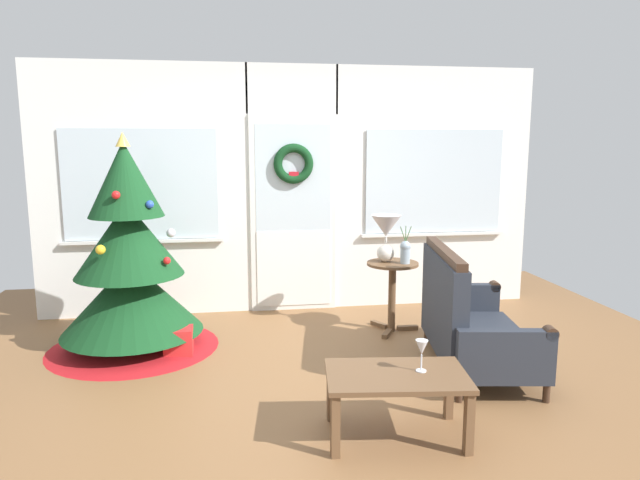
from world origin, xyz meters
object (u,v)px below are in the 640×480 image
Objects in this scene: coffee_table at (397,383)px; wine_glass at (422,349)px; settee_sofa at (467,322)px; table_lamp at (386,232)px; side_table at (392,282)px; gift_box at (179,342)px; flower_vase at (405,251)px; christmas_tree at (130,271)px.

wine_glass is (0.15, 0.01, 0.20)m from coffee_table.
settee_sofa is 1.62× the size of coffee_table.
settee_sofa is 1.22m from table_lamp.
side_table is 0.48m from table_lamp.
wine_glass is at bearing -45.05° from gift_box.
flower_vase is 2.02m from coffee_table.
christmas_tree reaches higher than wine_glass.
wine_glass is at bearing -126.14° from settee_sofa.
coffee_table is 0.25m from wine_glass.
christmas_tree is at bearing -179.16° from flower_vase.
flower_vase is at bearing 75.88° from wine_glass.
side_table reaches higher than gift_box.
settee_sofa is 3.30× the size of table_lamp.
christmas_tree is at bearing 137.26° from wine_glass.
side_table is 1.89× the size of flower_vase.
side_table is at bearing 2.34° from christmas_tree.
table_lamp is 0.25m from flower_vase.
flower_vase is at bearing 104.61° from settee_sofa.
settee_sofa is 1.29m from coffee_table.
settee_sofa is (2.67, -0.86, -0.31)m from christmas_tree.
flower_vase is 2.16m from gift_box.
wine_glass is at bearing 3.27° from coffee_table.
christmas_tree reaches higher than table_lamp.
side_table is at bearing 149.04° from flower_vase.
table_lamp reaches higher than settee_sofa.
settee_sofa reaches higher than gift_box.
gift_box is (0.40, -0.25, -0.57)m from christmas_tree.
side_table is 0.74× the size of coffee_table.
gift_box is (-1.88, -0.39, -0.83)m from table_lamp.
table_lamp is 1.26× the size of flower_vase.
christmas_tree reaches higher than settee_sofa.
flower_vase is (0.10, -0.06, 0.31)m from side_table.
christmas_tree is at bearing 162.13° from settee_sofa.
flower_vase is at bearing -32.01° from table_lamp.
christmas_tree is 2.30m from table_lamp.
side_table is at bearing 74.87° from coffee_table.
wine_glass is (-0.31, -1.96, -0.40)m from table_lamp.
coffee_table is at bearing -48.15° from gift_box.
wine_glass reaches higher than coffee_table.
wine_glass is (-0.47, -1.86, -0.23)m from flower_vase.
table_lamp is at bearing 147.99° from flower_vase.
coffee_table is at bearing -108.40° from flower_vase.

